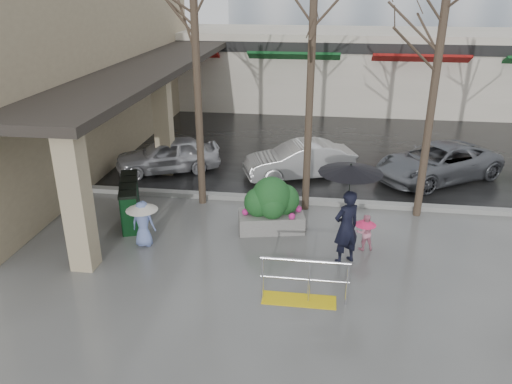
% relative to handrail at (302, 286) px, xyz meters
% --- Properties ---
extents(ground, '(120.00, 120.00, 0.00)m').
position_rel_handrail_xyz_m(ground, '(-1.36, 1.20, -0.38)').
color(ground, '#51514F').
rests_on(ground, ground).
extents(street_asphalt, '(120.00, 36.00, 0.01)m').
position_rel_handrail_xyz_m(street_asphalt, '(-1.36, 23.20, -0.37)').
color(street_asphalt, black).
rests_on(street_asphalt, ground).
extents(curb, '(120.00, 0.30, 0.15)m').
position_rel_handrail_xyz_m(curb, '(-1.36, 5.20, -0.30)').
color(curb, gray).
rests_on(curb, ground).
extents(near_building, '(6.00, 18.00, 8.00)m').
position_rel_handrail_xyz_m(near_building, '(-10.36, 9.20, 3.62)').
color(near_building, tan).
rests_on(near_building, ground).
extents(canopy_slab, '(2.80, 18.00, 0.25)m').
position_rel_handrail_xyz_m(canopy_slab, '(-6.16, 9.20, 3.25)').
color(canopy_slab, '#2D2823').
rests_on(canopy_slab, pillar_front).
extents(pillar_front, '(0.55, 0.55, 3.50)m').
position_rel_handrail_xyz_m(pillar_front, '(-5.26, 0.70, 1.37)').
color(pillar_front, tan).
rests_on(pillar_front, ground).
extents(pillar_back, '(0.55, 0.55, 3.50)m').
position_rel_handrail_xyz_m(pillar_back, '(-5.26, 7.20, 1.37)').
color(pillar_back, tan).
rests_on(pillar_back, ground).
extents(storefront_row, '(34.00, 6.74, 4.00)m').
position_rel_handrail_xyz_m(storefront_row, '(0.64, 19.17, 1.64)').
color(storefront_row, beige).
rests_on(storefront_row, ground).
extents(handrail, '(1.90, 0.50, 1.03)m').
position_rel_handrail_xyz_m(handrail, '(0.00, 0.00, 0.00)').
color(handrail, yellow).
rests_on(handrail, ground).
extents(tree_west, '(3.20, 3.20, 6.80)m').
position_rel_handrail_xyz_m(tree_west, '(-3.36, 4.80, 4.71)').
color(tree_west, '#382B21').
rests_on(tree_west, ground).
extents(tree_midwest, '(3.20, 3.20, 7.00)m').
position_rel_handrail_xyz_m(tree_midwest, '(-0.16, 4.80, 4.86)').
color(tree_midwest, '#382B21').
rests_on(tree_midwest, ground).
extents(tree_mideast, '(3.20, 3.20, 6.50)m').
position_rel_handrail_xyz_m(tree_mideast, '(3.14, 4.80, 4.48)').
color(tree_mideast, '#382B21').
rests_on(tree_mideast, ground).
extents(woman, '(1.49, 1.49, 2.57)m').
position_rel_handrail_xyz_m(woman, '(0.94, 1.79, 1.17)').
color(woman, black).
rests_on(woman, ground).
extents(child_pink, '(0.55, 0.55, 0.97)m').
position_rel_handrail_xyz_m(child_pink, '(1.45, 2.50, 0.18)').
color(child_pink, pink).
rests_on(child_pink, ground).
extents(child_blue, '(0.82, 0.82, 1.24)m').
position_rel_handrail_xyz_m(child_blue, '(-4.21, 1.92, 0.39)').
color(child_blue, '#6A7EBC').
rests_on(child_blue, ground).
extents(planter, '(1.92, 1.24, 1.55)m').
position_rel_handrail_xyz_m(planter, '(-1.03, 3.28, 0.37)').
color(planter, slate).
rests_on(planter, ground).
extents(news_boxes, '(1.15, 2.14, 1.18)m').
position_rel_handrail_xyz_m(news_boxes, '(-5.10, 3.30, 0.21)').
color(news_boxes, '#0B3215').
rests_on(news_boxes, ground).
extents(car_a, '(3.99, 2.80, 1.26)m').
position_rel_handrail_xyz_m(car_a, '(-5.24, 7.37, 0.25)').
color(car_a, '#ACACB1').
rests_on(car_a, ground).
extents(car_b, '(4.05, 2.58, 1.26)m').
position_rel_handrail_xyz_m(car_b, '(-0.50, 7.44, 0.25)').
color(car_b, silver).
rests_on(car_b, ground).
extents(car_c, '(4.94, 4.24, 1.26)m').
position_rel_handrail_xyz_m(car_c, '(4.25, 7.89, 0.25)').
color(car_c, slate).
rests_on(car_c, ground).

